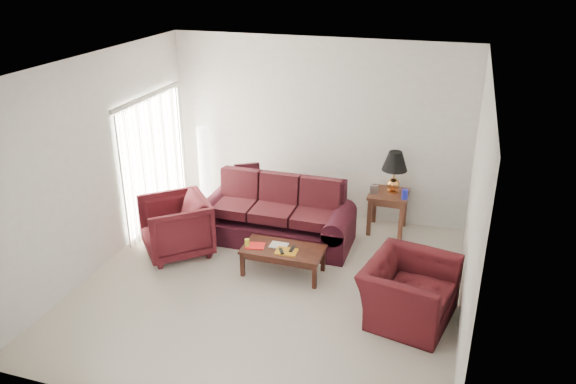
# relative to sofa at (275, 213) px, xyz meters

# --- Properties ---
(floor) EXTENTS (5.00, 5.00, 0.00)m
(floor) POSITION_rel_sofa_xyz_m (0.34, -1.26, -0.49)
(floor) COLOR beige
(floor) RESTS_ON ground
(blinds) EXTENTS (0.10, 2.00, 2.16)m
(blinds) POSITION_rel_sofa_xyz_m (-2.08, 0.04, 0.59)
(blinds) COLOR silver
(blinds) RESTS_ON ground
(sofa) EXTENTS (2.46, 1.24, 0.97)m
(sofa) POSITION_rel_sofa_xyz_m (0.00, 0.00, 0.00)
(sofa) COLOR black
(sofa) RESTS_ON ground
(throw_pillow) EXTENTS (0.46, 0.39, 0.44)m
(throw_pillow) POSITION_rel_sofa_xyz_m (-0.73, 0.70, 0.26)
(throw_pillow) COLOR black
(throw_pillow) RESTS_ON sofa
(end_table) EXTENTS (0.62, 0.62, 0.67)m
(end_table) POSITION_rel_sofa_xyz_m (1.62, 0.89, -0.15)
(end_table) COLOR brown
(end_table) RESTS_ON ground
(table_lamp) EXTENTS (0.46, 0.46, 0.68)m
(table_lamp) POSITION_rel_sofa_xyz_m (1.67, 0.95, 0.52)
(table_lamp) COLOR #C47E3D
(table_lamp) RESTS_ON end_table
(clock) EXTENTS (0.15, 0.09, 0.14)m
(clock) POSITION_rel_sofa_xyz_m (1.39, 0.79, 0.25)
(clock) COLOR silver
(clock) RESTS_ON end_table
(blue_canister) EXTENTS (0.10, 0.10, 0.15)m
(blue_canister) POSITION_rel_sofa_xyz_m (1.88, 0.73, 0.25)
(blue_canister) COLOR #1B22B5
(blue_canister) RESTS_ON end_table
(picture_frame) EXTENTS (0.17, 0.19, 0.05)m
(picture_frame) POSITION_rel_sofa_xyz_m (1.44, 1.09, 0.26)
(picture_frame) COLOR white
(picture_frame) RESTS_ON end_table
(floor_lamp) EXTENTS (0.29, 0.29, 1.46)m
(floor_lamp) POSITION_rel_sofa_xyz_m (-1.64, 0.94, 0.24)
(floor_lamp) COLOR white
(floor_lamp) RESTS_ON ground
(armchair_left) EXTENTS (1.34, 1.34, 0.88)m
(armchair_left) POSITION_rel_sofa_xyz_m (-1.30, -0.80, -0.05)
(armchair_left) COLOR #400E14
(armchair_left) RESTS_ON ground
(armchair_right) EXTENTS (1.23, 1.34, 0.75)m
(armchair_right) POSITION_rel_sofa_xyz_m (2.21, -1.41, -0.11)
(armchair_right) COLOR #3D0E12
(armchair_right) RESTS_ON ground
(coffee_table) EXTENTS (1.19, 0.67, 0.40)m
(coffee_table) POSITION_rel_sofa_xyz_m (0.42, -0.89, -0.29)
(coffee_table) COLOR black
(coffee_table) RESTS_ON ground
(magazine_red) EXTENTS (0.30, 0.25, 0.02)m
(magazine_red) POSITION_rel_sofa_xyz_m (0.02, -0.95, -0.08)
(magazine_red) COLOR red
(magazine_red) RESTS_ON coffee_table
(magazine_white) EXTENTS (0.25, 0.19, 0.01)m
(magazine_white) POSITION_rel_sofa_xyz_m (0.34, -0.83, -0.08)
(magazine_white) COLOR white
(magazine_white) RESTS_ON coffee_table
(magazine_orange) EXTENTS (0.30, 0.23, 0.02)m
(magazine_orange) POSITION_rel_sofa_xyz_m (0.49, -0.97, -0.08)
(magazine_orange) COLOR orange
(magazine_orange) RESTS_ON coffee_table
(remote_a) EXTENTS (0.12, 0.16, 0.02)m
(remote_a) POSITION_rel_sofa_xyz_m (0.43, -1.01, -0.06)
(remote_a) COLOR black
(remote_a) RESTS_ON coffee_table
(remote_b) EXTENTS (0.05, 0.16, 0.02)m
(remote_b) POSITION_rel_sofa_xyz_m (0.56, -0.91, -0.06)
(remote_b) COLOR black
(remote_b) RESTS_ON coffee_table
(yellow_glass) EXTENTS (0.07, 0.07, 0.12)m
(yellow_glass) POSITION_rel_sofa_xyz_m (-0.08, -0.99, -0.03)
(yellow_glass) COLOR gold
(yellow_glass) RESTS_ON coffee_table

